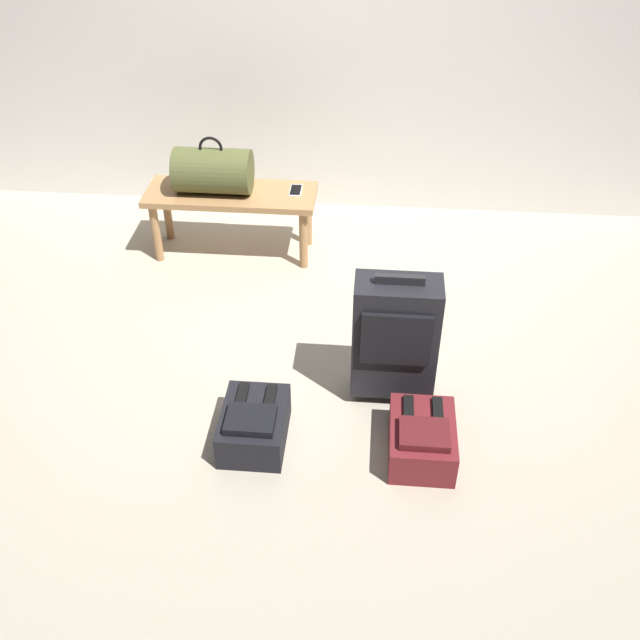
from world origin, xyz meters
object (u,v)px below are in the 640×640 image
Objects in this scene: duffel_bag_olive at (213,171)px; suitcase_upright_charcoal at (395,337)px; bench at (231,202)px; backpack_dark at (254,425)px; cell_phone at (296,190)px; backpack_maroon at (422,439)px.

suitcase_upright_charcoal is at bearing -48.24° from duffel_bag_olive.
bench is 1.48× the size of suitcase_upright_charcoal.
cell_phone is at bearing 89.57° from backpack_dark.
duffel_bag_olive is at bearing 106.59° from backpack_dark.
bench is 0.39m from cell_phone.
cell_phone is 1.62m from backpack_dark.
duffel_bag_olive reaches higher than bench.
bench is 6.94× the size of cell_phone.
duffel_bag_olive reaches higher than cell_phone.
suitcase_upright_charcoal is at bearing 30.56° from backpack_dark.
bench is 1.61m from backpack_dark.
backpack_maroon is at bearing -52.63° from duffel_bag_olive.
bench is 2.27× the size of duffel_bag_olive.
duffel_bag_olive is 0.49m from cell_phone.
bench is 1.93m from backpack_maroon.
cell_phone is at bearing 5.09° from duffel_bag_olive.
backpack_dark is at bearing -149.44° from suitcase_upright_charcoal.
bench reaches higher than backpack_maroon.
suitcase_upright_charcoal reaches higher than backpack_dark.
suitcase_upright_charcoal is at bearing -50.81° from bench.
suitcase_upright_charcoal is 0.74m from backpack_dark.
cell_phone is 0.38× the size of backpack_maroon.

